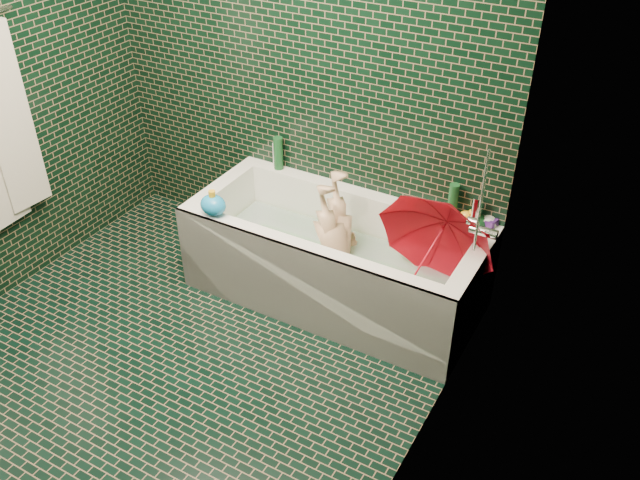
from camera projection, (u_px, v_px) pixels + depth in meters
The scene contains 18 objects.
floor at pixel (167, 374), 3.56m from camera, with size 2.80×2.80×0.00m, color black.
wall_back at pixel (300, 63), 3.86m from camera, with size 2.80×2.80×0.00m, color black.
wall_right at pixel (415, 252), 2.33m from camera, with size 2.80×2.80×0.00m, color black.
bathtub at pixel (334, 267), 3.98m from camera, with size 1.70×0.75×0.55m.
bath_mat at pixel (335, 273), 4.03m from camera, with size 1.35×0.47×0.01m, color #39D32A.
water at pixel (336, 254), 3.94m from camera, with size 1.48×0.53×0.00m, color silver.
faucet at pixel (481, 224), 3.34m from camera, with size 0.18×0.19×0.55m.
child at pixel (338, 254), 3.93m from camera, with size 0.35×0.23×0.95m, color tan.
umbrella at pixel (427, 255), 3.52m from camera, with size 0.63×0.63×0.55m, color red.
soap_bottle_a at pixel (485, 227), 3.73m from camera, with size 0.10×0.10×0.26m, color white.
soap_bottle_b at pixel (485, 227), 3.72m from camera, with size 0.08×0.08×0.17m, color #441D6F.
soap_bottle_c at pixel (475, 228), 3.72m from camera, with size 0.12×0.12×0.15m, color #154B22.
bottle_right_tall at pixel (453, 201), 3.75m from camera, with size 0.06×0.06×0.21m, color #154B22.
bottle_right_pump at pixel (476, 211), 3.70m from camera, with size 0.05×0.05×0.17m, color silver.
bottle_left_tall at pixel (278, 153), 4.22m from camera, with size 0.06×0.06×0.21m, color #154B22.
bottle_left_short at pixel (277, 155), 4.25m from camera, with size 0.05×0.05×0.16m, color white.
rubber_duck at pixel (467, 215), 3.75m from camera, with size 0.11×0.08×0.08m.
bath_toy at pixel (213, 205), 3.79m from camera, with size 0.17×0.14×0.15m.
Camera 1 is at (1.95, -1.81, 2.60)m, focal length 38.00 mm.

